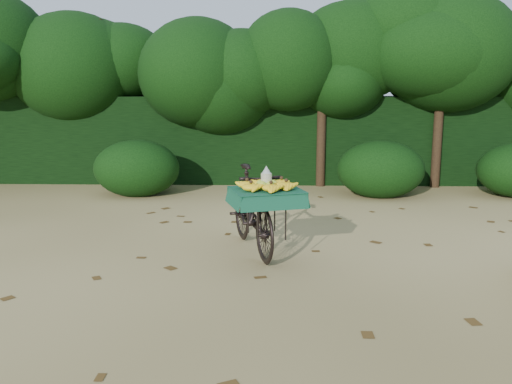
{
  "coord_description": "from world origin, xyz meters",
  "views": [
    {
      "loc": [
        -0.5,
        -5.57,
        1.94
      ],
      "look_at": [
        -0.67,
        0.31,
        0.82
      ],
      "focal_mm": 38.0,
      "sensor_mm": 36.0,
      "label": 1
    }
  ],
  "objects": [
    {
      "name": "leaf_litter",
      "position": [
        0.0,
        0.65,
        0.01
      ],
      "size": [
        7.0,
        7.3,
        0.01
      ],
      "primitive_type": null,
      "color": "#4E3514",
      "rests_on": "ground"
    },
    {
      "name": "vendor_bicycle",
      "position": [
        -0.72,
        0.77,
        0.54
      ],
      "size": [
        1.11,
        1.88,
        1.05
      ],
      "rotation": [
        0.0,
        0.0,
        0.3
      ],
      "color": "black",
      "rests_on": "ground"
    },
    {
      "name": "ground",
      "position": [
        0.0,
        0.0,
        0.0
      ],
      "size": [
        80.0,
        80.0,
        0.0
      ],
      "primitive_type": "plane",
      "color": "tan",
      "rests_on": "ground"
    },
    {
      "name": "bush_clumps",
      "position": [
        0.5,
        4.3,
        0.45
      ],
      "size": [
        8.8,
        1.7,
        0.9
      ],
      "primitive_type": null,
      "color": "black",
      "rests_on": "ground"
    },
    {
      "name": "tree_row",
      "position": [
        -0.65,
        5.5,
        2.0
      ],
      "size": [
        14.5,
        2.0,
        4.0
      ],
      "primitive_type": null,
      "color": "black",
      "rests_on": "ground"
    },
    {
      "name": "hedge_backdrop",
      "position": [
        0.0,
        6.3,
        0.9
      ],
      "size": [
        26.0,
        1.8,
        1.8
      ],
      "primitive_type": "cube",
      "color": "black",
      "rests_on": "ground"
    }
  ]
}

